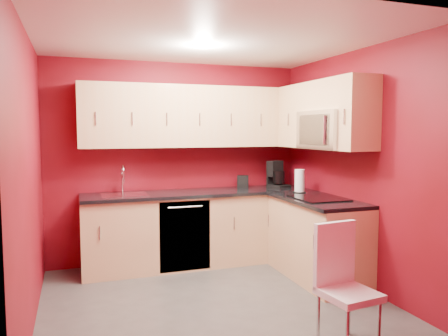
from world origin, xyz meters
TOP-DOWN VIEW (x-y plane):
  - floor at (0.00, 0.00)m, footprint 3.20×3.20m
  - ceiling at (0.00, 0.00)m, footprint 3.20×3.20m
  - wall_back at (0.00, 1.50)m, footprint 3.20×0.00m
  - wall_front at (0.00, -1.50)m, footprint 3.20×0.00m
  - wall_left at (-1.60, 0.00)m, footprint 0.00×3.00m
  - wall_right at (1.60, 0.00)m, footprint 0.00×3.00m
  - base_cabinets_back at (0.20, 1.20)m, footprint 2.80×0.60m
  - base_cabinets_right at (1.30, 0.25)m, footprint 0.60×1.30m
  - countertop_back at (0.20, 1.19)m, footprint 2.80×0.63m
  - countertop_right at (1.29, 0.23)m, footprint 0.63×1.27m
  - upper_cabinets_back at (0.20, 1.32)m, footprint 2.80×0.35m
  - upper_cabinets_right at (1.42, 0.44)m, footprint 0.35×1.55m
  - microwave at (1.39, 0.20)m, footprint 0.42×0.76m
  - cooktop at (1.28, 0.20)m, footprint 0.50×0.55m
  - sink at (-0.70, 1.20)m, footprint 0.52×0.42m
  - dishwasher_front at (-0.05, 0.91)m, footprint 0.60×0.02m
  - downlight at (0.00, 0.30)m, footprint 0.20×0.20m
  - coffee_maker at (1.30, 1.22)m, footprint 0.29×0.33m
  - napkin_holder at (0.83, 1.33)m, footprint 0.19×0.19m
  - paper_towel at (1.32, 0.70)m, footprint 0.18×0.18m
  - dining_chair at (0.70, -1.20)m, footprint 0.42×0.44m

SIDE VIEW (x-z plane):
  - floor at x=0.00m, z-range 0.00..0.00m
  - base_cabinets_back at x=0.20m, z-range 0.00..0.87m
  - base_cabinets_right at x=1.30m, z-range 0.00..0.87m
  - dishwasher_front at x=-0.05m, z-range 0.03..0.84m
  - dining_chair at x=0.70m, z-range 0.00..0.94m
  - countertop_back at x=0.20m, z-range 0.87..0.91m
  - countertop_right at x=1.29m, z-range 0.87..0.91m
  - cooktop at x=1.28m, z-range 0.91..0.92m
  - sink at x=-0.70m, z-range 0.77..1.12m
  - napkin_holder at x=0.83m, z-range 0.91..1.07m
  - paper_towel at x=1.32m, z-range 0.91..1.19m
  - coffee_maker at x=1.30m, z-range 0.91..1.25m
  - wall_back at x=0.00m, z-range -0.35..2.85m
  - wall_front at x=0.00m, z-range -0.35..2.85m
  - wall_left at x=-1.60m, z-range -0.25..2.75m
  - wall_right at x=1.60m, z-range -0.25..2.75m
  - microwave at x=1.39m, z-range 1.45..1.87m
  - upper_cabinets_back at x=0.20m, z-range 1.45..2.20m
  - upper_cabinets_right at x=1.42m, z-range 1.51..2.26m
  - downlight at x=0.00m, z-range 2.48..2.49m
  - ceiling at x=0.00m, z-range 2.50..2.50m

